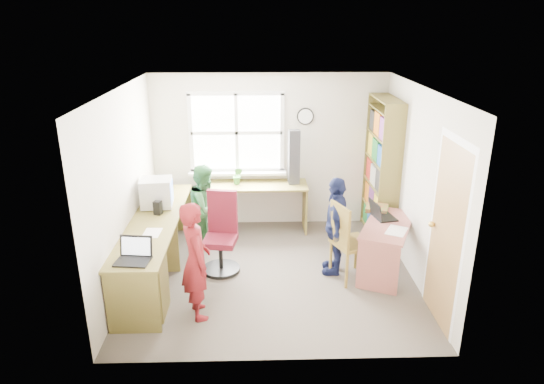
{
  "coord_description": "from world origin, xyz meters",
  "views": [
    {
      "loc": [
        -0.17,
        -5.61,
        3.18
      ],
      "look_at": [
        0.0,
        0.25,
        1.05
      ],
      "focal_mm": 32.0,
      "sensor_mm": 36.0,
      "label": 1
    }
  ],
  "objects_px": {
    "laptop_left": "(134,255)",
    "person_green": "(206,209)",
    "swivel_chair": "(221,237)",
    "laptop_right": "(380,214)",
    "person_navy": "(336,226)",
    "wooden_chair": "(348,239)",
    "l_desk": "(166,254)",
    "cd_tower": "(294,157)",
    "potted_plant": "(238,176)",
    "person_red": "(196,261)",
    "bookshelf": "(381,172)",
    "right_desk": "(387,237)",
    "crt_monitor": "(157,193)"
  },
  "relations": [
    {
      "from": "swivel_chair",
      "to": "person_navy",
      "type": "distance_m",
      "value": 1.5
    },
    {
      "from": "bookshelf",
      "to": "person_green",
      "type": "bearing_deg",
      "value": -169.32
    },
    {
      "from": "l_desk",
      "to": "crt_monitor",
      "type": "bearing_deg",
      "value": 105.96
    },
    {
      "from": "l_desk",
      "to": "laptop_right",
      "type": "distance_m",
      "value": 2.8
    },
    {
      "from": "l_desk",
      "to": "person_green",
      "type": "distance_m",
      "value": 1.08
    },
    {
      "from": "swivel_chair",
      "to": "laptop_right",
      "type": "relative_size",
      "value": 2.68
    },
    {
      "from": "laptop_left",
      "to": "person_navy",
      "type": "height_order",
      "value": "person_navy"
    },
    {
      "from": "l_desk",
      "to": "bookshelf",
      "type": "height_order",
      "value": "bookshelf"
    },
    {
      "from": "laptop_left",
      "to": "person_green",
      "type": "bearing_deg",
      "value": 77.53
    },
    {
      "from": "bookshelf",
      "to": "laptop_right",
      "type": "bearing_deg",
      "value": -103.02
    },
    {
      "from": "wooden_chair",
      "to": "person_red",
      "type": "relative_size",
      "value": 0.77
    },
    {
      "from": "right_desk",
      "to": "cd_tower",
      "type": "xyz_separation_m",
      "value": [
        -1.12,
        1.42,
        0.68
      ]
    },
    {
      "from": "bookshelf",
      "to": "swivel_chair",
      "type": "xyz_separation_m",
      "value": [
        -2.32,
        -1.02,
        -0.54
      ]
    },
    {
      "from": "l_desk",
      "to": "potted_plant",
      "type": "xyz_separation_m",
      "value": [
        0.82,
        1.72,
        0.43
      ]
    },
    {
      "from": "swivel_chair",
      "to": "potted_plant",
      "type": "height_order",
      "value": "swivel_chair"
    },
    {
      "from": "person_navy",
      "to": "bookshelf",
      "type": "bearing_deg",
      "value": 151.73
    },
    {
      "from": "person_green",
      "to": "person_navy",
      "type": "bearing_deg",
      "value": -89.9
    },
    {
      "from": "cd_tower",
      "to": "person_red",
      "type": "bearing_deg",
      "value": -123.82
    },
    {
      "from": "bookshelf",
      "to": "potted_plant",
      "type": "distance_m",
      "value": 2.16
    },
    {
      "from": "laptop_left",
      "to": "cd_tower",
      "type": "distance_m",
      "value": 3.1
    },
    {
      "from": "laptop_right",
      "to": "potted_plant",
      "type": "bearing_deg",
      "value": 46.26
    },
    {
      "from": "right_desk",
      "to": "potted_plant",
      "type": "height_order",
      "value": "potted_plant"
    },
    {
      "from": "laptop_left",
      "to": "laptop_right",
      "type": "xyz_separation_m",
      "value": [
        2.93,
        1.23,
        -0.08
      ]
    },
    {
      "from": "wooden_chair",
      "to": "person_navy",
      "type": "xyz_separation_m",
      "value": [
        -0.12,
        0.22,
        0.09
      ]
    },
    {
      "from": "crt_monitor",
      "to": "person_navy",
      "type": "distance_m",
      "value": 2.42
    },
    {
      "from": "potted_plant",
      "to": "person_red",
      "type": "bearing_deg",
      "value": -99.14
    },
    {
      "from": "bookshelf",
      "to": "wooden_chair",
      "type": "distance_m",
      "value": 1.59
    },
    {
      "from": "laptop_right",
      "to": "cd_tower",
      "type": "distance_m",
      "value": 1.68
    },
    {
      "from": "wooden_chair",
      "to": "cd_tower",
      "type": "height_order",
      "value": "cd_tower"
    },
    {
      "from": "wooden_chair",
      "to": "potted_plant",
      "type": "height_order",
      "value": "wooden_chair"
    },
    {
      "from": "bookshelf",
      "to": "laptop_left",
      "type": "height_order",
      "value": "bookshelf"
    },
    {
      "from": "l_desk",
      "to": "laptop_right",
      "type": "bearing_deg",
      "value": 10.79
    },
    {
      "from": "person_green",
      "to": "person_navy",
      "type": "xyz_separation_m",
      "value": [
        1.73,
        -0.65,
        0.01
      ]
    },
    {
      "from": "bookshelf",
      "to": "potted_plant",
      "type": "bearing_deg",
      "value": 173.28
    },
    {
      "from": "l_desk",
      "to": "cd_tower",
      "type": "bearing_deg",
      "value": 46.21
    },
    {
      "from": "l_desk",
      "to": "person_green",
      "type": "bearing_deg",
      "value": 68.2
    },
    {
      "from": "person_green",
      "to": "potted_plant",
      "type": "bearing_deg",
      "value": -9.12
    },
    {
      "from": "swivel_chair",
      "to": "laptop_right",
      "type": "distance_m",
      "value": 2.12
    },
    {
      "from": "right_desk",
      "to": "laptop_right",
      "type": "height_order",
      "value": "laptop_right"
    },
    {
      "from": "person_red",
      "to": "wooden_chair",
      "type": "bearing_deg",
      "value": -86.56
    },
    {
      "from": "person_navy",
      "to": "wooden_chair",
      "type": "bearing_deg",
      "value": 36.91
    },
    {
      "from": "l_desk",
      "to": "laptop_right",
      "type": "relative_size",
      "value": 7.44
    },
    {
      "from": "swivel_chair",
      "to": "person_red",
      "type": "distance_m",
      "value": 1.1
    },
    {
      "from": "potted_plant",
      "to": "right_desk",
      "type": "bearing_deg",
      "value": -35.27
    },
    {
      "from": "wooden_chair",
      "to": "person_green",
      "type": "bearing_deg",
      "value": 132.67
    },
    {
      "from": "right_desk",
      "to": "laptop_left",
      "type": "bearing_deg",
      "value": -136.96
    },
    {
      "from": "wooden_chair",
      "to": "laptop_right",
      "type": "relative_size",
      "value": 2.62
    },
    {
      "from": "l_desk",
      "to": "cd_tower",
      "type": "height_order",
      "value": "cd_tower"
    },
    {
      "from": "crt_monitor",
      "to": "person_green",
      "type": "bearing_deg",
      "value": 10.42
    },
    {
      "from": "swivel_chair",
      "to": "person_green",
      "type": "distance_m",
      "value": 0.62
    }
  ]
}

